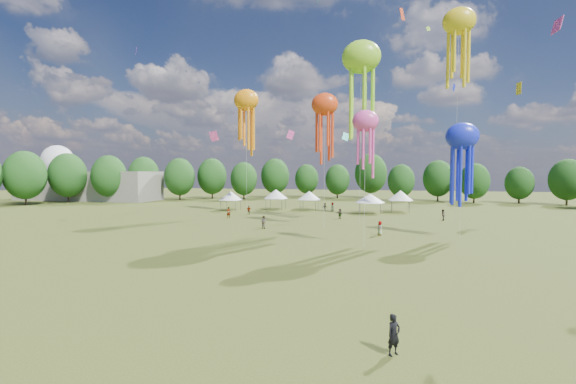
# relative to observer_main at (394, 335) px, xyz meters

# --- Properties ---
(ground) EXTENTS (300.00, 300.00, 0.00)m
(ground) POSITION_rel_observer_main_xyz_m (-7.87, 1.96, -0.88)
(ground) COLOR #384416
(ground) RESTS_ON ground
(observer_main) EXTENTS (0.76, 0.74, 1.76)m
(observer_main) POSITION_rel_observer_main_xyz_m (0.00, 0.00, 0.00)
(observer_main) COLOR black
(observer_main) RESTS_ON ground
(spectator_near) EXTENTS (1.08, 1.01, 1.76)m
(spectator_near) POSITION_rel_observer_main_xyz_m (-16.08, 33.53, 0.00)
(spectator_near) COLOR gray
(spectator_near) RESTS_ON ground
(spectators_far) EXTENTS (35.58, 28.42, 1.93)m
(spectators_far) POSITION_rel_observer_main_xyz_m (-7.81, 48.66, -0.01)
(spectators_far) COLOR gray
(spectators_far) RESTS_ON ground
(festival_tents) EXTENTS (38.16, 9.27, 4.26)m
(festival_tents) POSITION_rel_observer_main_xyz_m (-12.16, 58.79, 2.19)
(festival_tents) COLOR #47474C
(festival_tents) RESTS_ON ground
(show_kites) EXTENTS (39.82, 29.70, 32.00)m
(show_kites) POSITION_rel_observer_main_xyz_m (-3.92, 41.45, 19.19)
(show_kites) COLOR red
(show_kites) RESTS_ON ground
(small_kites) EXTENTS (69.22, 69.15, 45.13)m
(small_kites) POSITION_rel_observer_main_xyz_m (-7.57, 45.14, 29.82)
(small_kites) COLOR red
(small_kites) RESTS_ON ground
(treeline) EXTENTS (201.57, 95.24, 13.43)m
(treeline) POSITION_rel_observer_main_xyz_m (-11.74, 64.48, 5.67)
(treeline) COLOR #38281C
(treeline) RESTS_ON ground
(hangar) EXTENTS (40.00, 12.00, 8.00)m
(hangar) POSITION_rel_observer_main_xyz_m (-79.87, 73.96, 3.12)
(hangar) COLOR gray
(hangar) RESTS_ON ground
(radome) EXTENTS (9.00, 9.00, 16.00)m
(radome) POSITION_rel_observer_main_xyz_m (-95.87, 79.96, 9.11)
(radome) COLOR white
(radome) RESTS_ON ground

